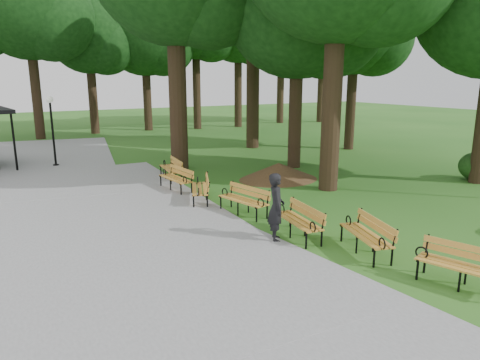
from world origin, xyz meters
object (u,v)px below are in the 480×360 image
bench_1 (366,235)px  lawn_tree_5 (356,23)px  bench_3 (243,200)px  bench_6 (171,169)px  lawn_tree_1 (298,1)px  bench_5 (176,179)px  bench_4 (200,189)px  lamp_post (51,117)px  bench_2 (298,221)px  dirt_mound (279,171)px  person (276,207)px  bench_0 (464,268)px

bench_1 → lawn_tree_5: bearing=155.1°
bench_3 → bench_6: bearing=169.7°
bench_6 → lawn_tree_1: 9.19m
bench_3 → bench_5: (-0.72, 3.82, 0.00)m
bench_5 → bench_1: bearing=6.2°
bench_1 → bench_4: (-1.58, 6.09, 0.00)m
lamp_post → bench_2: size_ratio=1.74×
bench_1 → lawn_tree_1: lawn_tree_1 is taller
lawn_tree_1 → lawn_tree_5: size_ratio=1.08×
bench_2 → bench_3: size_ratio=1.00×
bench_1 → bench_5: (-1.73, 7.94, 0.00)m
bench_1 → bench_2: size_ratio=1.00×
bench_1 → dirt_mound: bearing=177.5°
person → lawn_tree_5: lawn_tree_5 is taller
lamp_post → bench_4: (3.45, -8.98, -1.93)m
bench_0 → lawn_tree_1: lawn_tree_1 is taller
dirt_mound → bench_0: bench_0 is taller
bench_0 → lawn_tree_5: 18.98m
lamp_post → bench_3: lamp_post is taller
bench_2 → bench_4: same height
bench_3 → bench_4: same height
bench_6 → bench_5: bearing=-9.0°
lawn_tree_1 → lawn_tree_5: bearing=24.5°
bench_5 → bench_6: 1.88m
bench_6 → bench_1: bearing=13.5°
bench_5 → bench_6: (0.49, 1.82, 0.00)m
lamp_post → bench_2: 14.21m
bench_1 → bench_3: same height
bench_6 → bench_3: bearing=8.5°
dirt_mound → bench_3: bench_3 is taller
bench_1 → lawn_tree_5: lawn_tree_5 is taller
bench_2 → bench_5: same height
dirt_mound → bench_0: size_ratio=1.50×
person → lawn_tree_1: (6.16, 7.55, 6.49)m
bench_3 → bench_6: size_ratio=1.00×
bench_4 → lawn_tree_1: 9.94m
bench_1 → bench_3: size_ratio=1.00×
lamp_post → bench_2: (4.27, -13.41, -1.93)m
dirt_mound → lamp_post: bearing=135.6°
lawn_tree_5 → person: bearing=-139.9°
bench_4 → bench_6: 3.68m
bench_0 → bench_5: 10.46m
lamp_post → bench_0: 18.30m
bench_6 → lawn_tree_1: (6.00, -0.45, 6.94)m
bench_0 → bench_4: same height
lamp_post → bench_1: size_ratio=1.74×
bench_5 → bench_2: bearing=2.7°
lamp_post → dirt_mound: size_ratio=1.16×
lamp_post → lawn_tree_5: lawn_tree_5 is taller
bench_4 → bench_5: (-0.15, 1.85, 0.00)m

